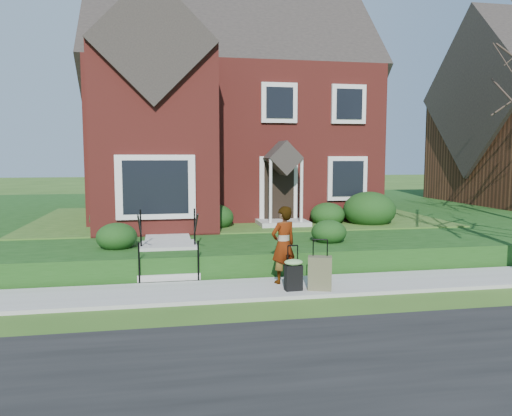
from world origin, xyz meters
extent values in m
plane|color=#2D5119|center=(0.00, 0.00, 0.00)|extent=(120.00, 120.00, 0.00)
cube|color=black|center=(0.00, -5.00, 0.01)|extent=(60.00, 6.00, 0.01)
cube|color=#9E9B93|center=(0.00, 0.00, 0.04)|extent=(60.00, 1.60, 0.08)
cube|color=#153B10|center=(4.00, 10.90, 0.30)|extent=(44.00, 20.00, 0.60)
cube|color=#9E9B93|center=(-2.50, 5.00, 0.63)|extent=(1.20, 6.00, 0.06)
cube|color=maroon|center=(0.00, 10.00, 3.30)|extent=(10.00, 8.00, 5.40)
cube|color=maroon|center=(-2.80, 5.20, 3.30)|extent=(3.60, 2.40, 5.40)
cube|color=silver|center=(-2.80, 4.05, 2.00)|extent=(2.20, 0.30, 1.80)
cube|color=black|center=(1.20, 5.94, 1.65)|extent=(1.00, 0.12, 2.10)
cube|color=black|center=(3.60, 5.95, 2.10)|extent=(1.40, 0.10, 1.50)
cube|color=maroon|center=(3.00, 10.00, 8.20)|extent=(0.90, 0.90, 3.00)
cube|color=#9E9B93|center=(-2.50, 1.00, 0.15)|extent=(1.40, 0.30, 0.15)
cube|color=#9E9B93|center=(-2.50, 1.30, 0.30)|extent=(1.40, 0.30, 0.15)
cube|color=#9E9B93|center=(-2.50, 1.60, 0.45)|extent=(1.40, 0.30, 0.15)
cube|color=#9E9B93|center=(-2.50, 1.90, 0.60)|extent=(1.40, 0.30, 0.15)
cube|color=#9E9B93|center=(-2.50, 2.45, 0.60)|extent=(1.40, 0.80, 0.15)
cylinder|color=black|center=(-3.15, 0.85, 0.53)|extent=(0.04, 0.04, 0.90)
cylinder|color=black|center=(-3.15, 2.05, 1.13)|extent=(0.04, 0.04, 0.90)
cylinder|color=black|center=(-1.85, 0.85, 0.53)|extent=(0.04, 0.04, 0.90)
cylinder|color=black|center=(-1.85, 2.05, 1.13)|extent=(0.04, 0.04, 0.90)
ellipsoid|color=black|center=(-4.07, 5.24, 1.11)|extent=(1.45, 1.45, 1.01)
ellipsoid|color=black|center=(-1.00, 5.42, 1.02)|extent=(1.19, 1.19, 0.83)
ellipsoid|color=black|center=(2.78, 5.55, 1.00)|extent=(1.15, 1.15, 0.81)
ellipsoid|color=black|center=(4.15, 5.31, 1.21)|extent=(1.73, 1.73, 1.21)
ellipsoid|color=black|center=(-3.75, 2.38, 0.95)|extent=(1.00, 1.00, 0.70)
ellipsoid|color=black|center=(1.71, 2.27, 0.93)|extent=(0.93, 0.93, 0.65)
imported|color=#999999|center=(-0.02, 0.27, 0.93)|extent=(0.73, 0.61, 1.70)
cube|color=black|center=(0.04, -0.38, 0.35)|extent=(0.37, 0.22, 0.54)
cylinder|color=black|center=(0.04, -0.38, 1.02)|extent=(0.22, 0.04, 0.03)
cylinder|color=black|center=(-0.07, -0.38, 0.82)|extent=(0.02, 0.02, 0.40)
cylinder|color=black|center=(0.14, -0.38, 0.82)|extent=(0.02, 0.02, 0.40)
cylinder|color=black|center=(-0.09, -0.38, 0.11)|extent=(0.04, 0.06, 0.06)
cylinder|color=black|center=(0.16, -0.38, 0.11)|extent=(0.04, 0.06, 0.06)
ellipsoid|color=#7BAC62|center=(0.04, -0.38, 0.68)|extent=(0.42, 0.35, 0.12)
cube|color=brown|center=(0.59, -0.43, 0.43)|extent=(0.55, 0.41, 0.71)
cylinder|color=black|center=(0.59, -0.43, 1.13)|extent=(0.29, 0.12, 0.03)
cylinder|color=black|center=(0.44, -0.43, 0.96)|extent=(0.02, 0.02, 0.34)
cylinder|color=black|center=(0.74, -0.43, 0.96)|extent=(0.02, 0.02, 0.34)
cylinder|color=black|center=(0.42, -0.43, 0.11)|extent=(0.06, 0.07, 0.06)
cylinder|color=black|center=(0.76, -0.43, 0.11)|extent=(0.06, 0.07, 0.06)
camera|label=1|loc=(-2.59, -10.23, 2.88)|focal=35.00mm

